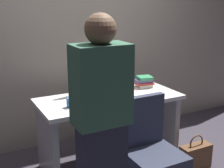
% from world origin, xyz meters
% --- Properties ---
extents(ground_plane, '(9.00, 9.00, 0.00)m').
position_xyz_m(ground_plane, '(0.00, 0.00, 0.00)').
color(ground_plane, '#3D3842').
extents(wall_back, '(6.40, 0.10, 3.00)m').
position_xyz_m(wall_back, '(0.00, 0.80, 1.50)').
color(wall_back, '#9E9384').
rests_on(wall_back, ground).
extents(desk, '(1.47, 0.64, 0.75)m').
position_xyz_m(desk, '(0.00, 0.00, 0.52)').
color(desk, white).
rests_on(desk, ground).
extents(office_chair, '(0.52, 0.52, 0.94)m').
position_xyz_m(office_chair, '(-0.01, -0.76, 0.43)').
color(office_chair, black).
rests_on(office_chair, ground).
extents(person_at_desk, '(0.40, 0.24, 1.64)m').
position_xyz_m(person_at_desk, '(-0.48, -0.80, 0.84)').
color(person_at_desk, '#262838').
rests_on(person_at_desk, ground).
extents(monitor, '(0.54, 0.15, 0.46)m').
position_xyz_m(monitor, '(-0.04, 0.21, 1.01)').
color(monitor, silver).
rests_on(monitor, desk).
extents(keyboard, '(0.43, 0.14, 0.02)m').
position_xyz_m(keyboard, '(-0.11, -0.09, 0.76)').
color(keyboard, white).
rests_on(keyboard, desk).
extents(mouse, '(0.06, 0.10, 0.03)m').
position_xyz_m(mouse, '(0.19, -0.10, 0.77)').
color(mouse, white).
rests_on(mouse, desk).
extents(cup_near_keyboard, '(0.07, 0.07, 0.09)m').
position_xyz_m(cup_near_keyboard, '(-0.46, -0.10, 0.79)').
color(cup_near_keyboard, '#3372B2').
rests_on(cup_near_keyboard, desk).
extents(book_stack, '(0.22, 0.18, 0.13)m').
position_xyz_m(book_stack, '(0.51, 0.14, 0.81)').
color(book_stack, beige).
rests_on(book_stack, desk).
extents(handbag, '(0.34, 0.14, 0.38)m').
position_xyz_m(handbag, '(0.74, -0.52, 0.14)').
color(handbag, brown).
rests_on(handbag, ground).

